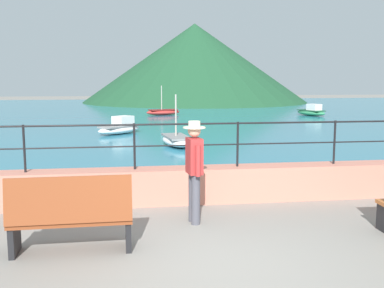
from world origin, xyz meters
name	(u,v)px	position (x,y,z in m)	size (l,w,h in m)	color
ground_plane	(219,268)	(0.00, 0.00, 0.00)	(120.00, 120.00, 0.00)	gray
promenade_wall	(187,185)	(0.00, 3.20, 0.35)	(20.00, 0.56, 0.70)	tan
railing	(187,136)	(0.00, 3.20, 1.33)	(18.44, 0.04, 0.90)	black
lake_water	(144,114)	(0.00, 25.84, 0.03)	(64.00, 44.32, 0.06)	teal
hill_main	(195,63)	(5.86, 41.61, 4.02)	(23.21, 23.21, 8.05)	#1E4C2D
bench_main	(71,215)	(-1.95, 0.77, 0.56)	(1.71, 0.58, 1.13)	brown
person_walking	(194,167)	(-0.04, 1.90, 0.98)	(0.38, 0.57, 1.75)	#4C4C56
boat_0	(120,128)	(-1.49, 14.42, 0.33)	(2.26, 2.27, 0.76)	white
boat_1	(177,140)	(0.58, 10.47, 0.26)	(1.19, 2.40, 1.83)	white
boat_3	(163,112)	(1.20, 24.46, 0.26)	(2.46, 1.49, 1.93)	red
boat_4	(312,111)	(10.74, 22.56, 0.33)	(1.71, 2.47, 0.76)	#338C59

